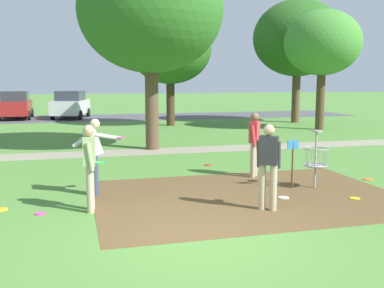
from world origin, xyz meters
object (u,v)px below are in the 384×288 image
(player_waiting_right, at_px, (268,162))
(frisbee_near_basket, at_px, (355,198))
(player_waiting_left, at_px, (254,141))
(frisbee_far_right, at_px, (208,165))
(tree_far_center, at_px, (323,43))
(frisbee_by_tee, at_px, (368,179))
(tree_mid_right, at_px, (151,11))
(frisbee_scattered_b, at_px, (1,210))
(tree_near_right, at_px, (298,38))
(disc_golf_basket, at_px, (313,157))
(parked_car_leftmost, at_px, (16,105))
(frisbee_scattered_a, at_px, (284,198))
(tree_near_left, at_px, (170,49))
(frisbee_far_left, at_px, (40,214))
(parked_car_center_left, at_px, (71,104))
(player_foreground_watching, at_px, (94,151))
(player_throwing, at_px, (90,163))

(player_waiting_right, distance_m, frisbee_near_basket, 2.41)
(player_waiting_left, relative_size, player_waiting_right, 1.00)
(player_waiting_left, distance_m, frisbee_far_right, 2.19)
(player_waiting_right, bearing_deg, tree_far_center, 55.79)
(frisbee_by_tee, height_order, tree_mid_right, tree_mid_right)
(frisbee_scattered_b, xyz_separation_m, tree_near_right, (14.54, 15.45, 5.00))
(frisbee_far_right, bearing_deg, disc_golf_basket, -64.85)
(tree_mid_right, distance_m, parked_car_leftmost, 17.23)
(parked_car_leftmost, bearing_deg, frisbee_scattered_a, -70.87)
(frisbee_scattered_b, relative_size, tree_far_center, 0.04)
(player_waiting_right, distance_m, tree_near_left, 17.33)
(player_waiting_right, xyz_separation_m, frisbee_scattered_a, (0.72, 0.74, -0.96))
(player_waiting_right, relative_size, tree_near_right, 0.23)
(frisbee_scattered_a, bearing_deg, frisbee_scattered_b, 174.03)
(frisbee_near_basket, xyz_separation_m, parked_car_leftmost, (-9.49, 23.61, 0.91))
(frisbee_by_tee, relative_size, frisbee_far_left, 1.17)
(tree_mid_right, xyz_separation_m, parked_car_center_left, (-2.94, 15.07, -4.08))
(disc_golf_basket, distance_m, tree_mid_right, 8.62)
(player_waiting_left, height_order, frisbee_scattered_a, player_waiting_left)
(tree_far_center, relative_size, parked_car_leftmost, 1.45)
(parked_car_leftmost, bearing_deg, tree_far_center, -34.48)
(frisbee_far_left, bearing_deg, frisbee_near_basket, -5.02)
(frisbee_scattered_b, height_order, tree_near_left, tree_near_left)
(frisbee_scattered_b, bearing_deg, tree_near_left, 66.40)
(frisbee_near_basket, bearing_deg, frisbee_by_tee, 46.83)
(frisbee_far_right, xyz_separation_m, frisbee_scattered_b, (-5.34, -3.47, 0.00))
(tree_mid_right, bearing_deg, frisbee_near_basket, -69.68)
(frisbee_scattered_a, height_order, frisbee_scattered_b, same)
(player_foreground_watching, xyz_separation_m, frisbee_far_left, (-1.10, -1.26, -0.98))
(player_throwing, bearing_deg, frisbee_by_tee, 8.41)
(frisbee_near_basket, distance_m, tree_mid_right, 10.04)
(player_foreground_watching, distance_m, player_throwing, 1.31)
(player_waiting_left, bearing_deg, frisbee_far_right, 111.89)
(frisbee_by_tee, distance_m, frisbee_scattered_a, 3.15)
(frisbee_far_left, bearing_deg, disc_golf_basket, 5.34)
(frisbee_scattered_a, xyz_separation_m, tree_far_center, (8.02, 12.13, 4.40))
(player_foreground_watching, bearing_deg, tree_mid_right, 69.17)
(frisbee_far_left, bearing_deg, frisbee_by_tee, 7.11)
(frisbee_near_basket, relative_size, frisbee_scattered_b, 0.88)
(player_foreground_watching, relative_size, player_waiting_left, 1.00)
(disc_golf_basket, bearing_deg, tree_mid_right, 110.66)
(player_throwing, height_order, parked_car_center_left, parked_car_center_left)
(player_throwing, bearing_deg, tree_mid_right, 71.54)
(tree_near_right, bearing_deg, frisbee_scattered_b, -133.25)
(player_foreground_watching, distance_m, player_waiting_left, 4.29)
(parked_car_leftmost, bearing_deg, tree_near_right, -22.97)
(player_waiting_right, relative_size, frisbee_by_tee, 7.08)
(player_foreground_watching, relative_size, tree_near_right, 0.23)
(player_waiting_right, bearing_deg, frisbee_near_basket, 7.32)
(frisbee_far_left, bearing_deg, tree_near_left, 69.40)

